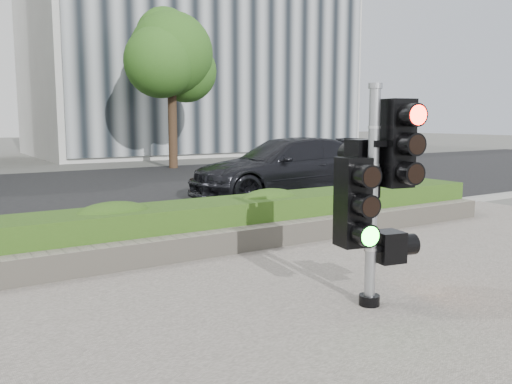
% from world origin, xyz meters
% --- Properties ---
extents(ground, '(120.00, 120.00, 0.00)m').
position_xyz_m(ground, '(0.00, 0.00, 0.00)').
color(ground, '#51514C').
rests_on(ground, ground).
extents(sidewalk, '(16.00, 11.00, 0.03)m').
position_xyz_m(sidewalk, '(0.00, -2.50, 0.01)').
color(sidewalk, '#9E9389').
rests_on(sidewalk, ground).
extents(road, '(60.00, 13.00, 0.02)m').
position_xyz_m(road, '(0.00, 10.00, 0.01)').
color(road, black).
rests_on(road, ground).
extents(curb, '(60.00, 0.25, 0.12)m').
position_xyz_m(curb, '(0.00, 3.15, 0.06)').
color(curb, gray).
rests_on(curb, ground).
extents(stone_wall, '(12.00, 0.32, 0.34)m').
position_xyz_m(stone_wall, '(0.00, 1.90, 0.20)').
color(stone_wall, gray).
rests_on(stone_wall, sidewalk).
extents(hedge, '(12.00, 1.00, 0.68)m').
position_xyz_m(hedge, '(0.00, 2.55, 0.37)').
color(hedge, '#587F27').
rests_on(hedge, sidewalk).
extents(building_right, '(18.00, 10.00, 12.00)m').
position_xyz_m(building_right, '(11.00, 25.00, 6.00)').
color(building_right, '#B7B7B2').
rests_on(building_right, ground).
extents(tree_right, '(4.10, 3.58, 6.53)m').
position_xyz_m(tree_right, '(5.48, 15.55, 4.48)').
color(tree_right, black).
rests_on(tree_right, ground).
extents(traffic_signal, '(0.85, 0.67, 2.35)m').
position_xyz_m(traffic_signal, '(0.48, -0.91, 1.33)').
color(traffic_signal, black).
rests_on(traffic_signal, sidewalk).
extents(car_dark, '(5.33, 2.43, 1.51)m').
position_xyz_m(car_dark, '(4.57, 6.31, 0.78)').
color(car_dark, black).
rests_on(car_dark, road).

